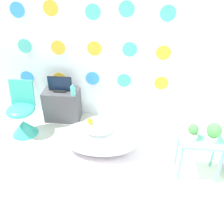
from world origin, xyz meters
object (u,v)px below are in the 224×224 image
(potted_plant_right, at_px, (214,131))
(tv, at_px, (60,85))
(bathtub, at_px, (100,138))
(chair, at_px, (23,118))
(vase, at_px, (73,91))
(potted_plant_left, at_px, (193,132))

(potted_plant_right, bearing_deg, tv, 153.29)
(bathtub, xyz_separation_m, chair, (-1.17, 0.31, 0.03))
(potted_plant_right, bearing_deg, vase, 153.29)
(potted_plant_left, bearing_deg, potted_plant_right, -4.13)
(bathtub, bearing_deg, potted_plant_right, -11.74)
(bathtub, distance_m, potted_plant_left, 1.20)
(potted_plant_right, bearing_deg, chair, 166.82)
(bathtub, distance_m, potted_plant_right, 1.42)
(chair, height_order, tv, chair)
(potted_plant_left, height_order, potted_plant_right, potted_plant_right)
(tv, distance_m, potted_plant_right, 2.27)
(tv, distance_m, vase, 0.25)
(potted_plant_left, bearing_deg, bathtub, 166.77)
(bathtub, height_order, potted_plant_left, potted_plant_left)
(bathtub, relative_size, tv, 2.83)
(vase, bearing_deg, potted_plant_right, -26.71)
(bathtub, height_order, vase, vase)
(bathtub, distance_m, chair, 1.21)
(chair, bearing_deg, vase, 24.95)
(vase, relative_size, potted_plant_right, 0.72)
(tv, bearing_deg, bathtub, -46.80)
(chair, bearing_deg, potted_plant_left, -14.03)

